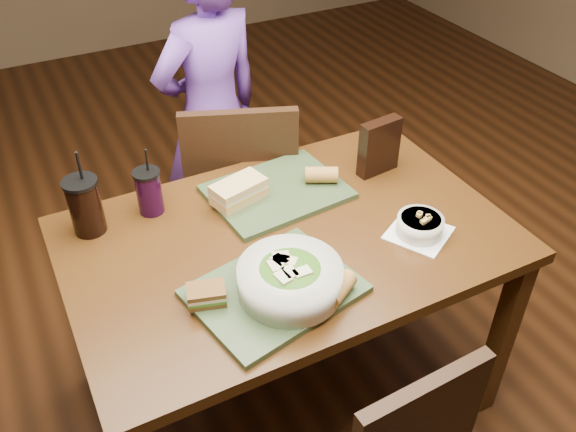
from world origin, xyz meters
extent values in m
plane|color=#381C0B|center=(0.00, 0.00, 0.00)|extent=(6.00, 6.00, 0.00)
cube|color=#3F230C|center=(0.60, -0.38, 0.35)|extent=(0.06, 0.06, 0.71)
cube|color=#3F230C|center=(-0.60, 0.38, 0.35)|extent=(0.06, 0.06, 0.71)
cube|color=#3F230C|center=(0.60, 0.38, 0.35)|extent=(0.06, 0.06, 0.71)
cube|color=#3F230C|center=(0.00, 0.00, 0.73)|extent=(1.30, 0.85, 0.04)
cube|color=black|center=(0.04, 0.63, 0.44)|extent=(0.53, 0.53, 0.04)
cube|color=black|center=(0.04, 0.45, 0.70)|extent=(0.39, 0.18, 0.48)
cube|color=black|center=(-0.13, 0.46, 0.21)|extent=(0.04, 0.04, 0.42)
cube|color=black|center=(0.22, 0.46, 0.21)|extent=(0.04, 0.04, 0.42)
cube|color=black|center=(-0.13, 0.80, 0.21)|extent=(0.04, 0.04, 0.42)
cube|color=black|center=(0.22, 0.80, 0.21)|extent=(0.04, 0.04, 0.42)
imported|color=#6A3BA3|center=(0.11, 0.90, 0.70)|extent=(0.57, 0.45, 1.39)
cube|color=#304225|center=(-0.14, -0.20, 0.76)|extent=(0.48, 0.40, 0.02)
cube|color=#304225|center=(0.06, 0.20, 0.76)|extent=(0.45, 0.36, 0.02)
cylinder|color=silver|center=(-0.11, -0.23, 0.81)|extent=(0.27, 0.27, 0.08)
ellipsoid|color=#427219|center=(-0.11, -0.23, 0.82)|extent=(0.22, 0.22, 0.07)
cube|color=beige|center=(-0.11, -0.18, 0.85)|extent=(0.05, 0.04, 0.01)
cube|color=beige|center=(-0.15, -0.26, 0.85)|extent=(0.04, 0.05, 0.01)
cube|color=beige|center=(-0.11, -0.21, 0.85)|extent=(0.05, 0.06, 0.01)
cube|color=beige|center=(-0.09, -0.26, 0.85)|extent=(0.05, 0.03, 0.01)
cube|color=beige|center=(-0.14, -0.21, 0.85)|extent=(0.03, 0.05, 0.01)
cube|color=beige|center=(-0.12, -0.25, 0.85)|extent=(0.03, 0.05, 0.01)
cube|color=beige|center=(-0.13, -0.20, 0.85)|extent=(0.04, 0.05, 0.01)
cube|color=white|center=(0.35, -0.17, 0.75)|extent=(0.23, 0.23, 0.00)
cylinder|color=silver|center=(0.35, -0.17, 0.78)|extent=(0.14, 0.14, 0.05)
cylinder|color=black|center=(0.35, -0.17, 0.80)|extent=(0.12, 0.12, 0.01)
cube|color=#B28947|center=(0.35, -0.16, 0.81)|extent=(0.02, 0.02, 0.01)
cube|color=#B28947|center=(0.37, -0.18, 0.81)|extent=(0.02, 0.02, 0.01)
cube|color=#B28947|center=(0.35, -0.19, 0.81)|extent=(0.02, 0.02, 0.01)
cube|color=#B28947|center=(0.34, -0.20, 0.81)|extent=(0.01, 0.01, 0.01)
cube|color=#B28947|center=(0.35, -0.16, 0.81)|extent=(0.02, 0.02, 0.01)
cube|color=#B28947|center=(0.36, -0.19, 0.81)|extent=(0.01, 0.01, 0.01)
cube|color=#593819|center=(-0.32, -0.16, 0.77)|extent=(0.11, 0.09, 0.01)
cube|color=#3F721E|center=(-0.32, -0.16, 0.79)|extent=(0.11, 0.09, 0.01)
cube|color=beige|center=(-0.32, -0.16, 0.80)|extent=(0.11, 0.09, 0.01)
cube|color=#593819|center=(-0.32, -0.16, 0.81)|extent=(0.11, 0.09, 0.01)
cube|color=tan|center=(-0.07, 0.20, 0.78)|extent=(0.19, 0.13, 0.02)
cube|color=orange|center=(-0.07, 0.20, 0.80)|extent=(0.19, 0.13, 0.01)
cube|color=beige|center=(-0.07, 0.20, 0.80)|extent=(0.19, 0.13, 0.01)
cube|color=tan|center=(-0.07, 0.20, 0.82)|extent=(0.19, 0.13, 0.02)
cylinder|color=#AD7533|center=(-0.01, -0.30, 0.79)|extent=(0.11, 0.10, 0.05)
cylinder|color=#AD7533|center=(0.21, 0.17, 0.79)|extent=(0.12, 0.10, 0.05)
cylinder|color=black|center=(-0.52, 0.29, 0.83)|extent=(0.10, 0.10, 0.17)
cylinder|color=black|center=(-0.52, 0.29, 0.92)|extent=(0.10, 0.10, 0.01)
cylinder|color=black|center=(-0.51, 0.29, 0.97)|extent=(0.01, 0.03, 0.11)
cylinder|color=black|center=(-0.32, 0.30, 0.82)|extent=(0.08, 0.08, 0.14)
cylinder|color=black|center=(-0.32, 0.30, 0.89)|extent=(0.08, 0.08, 0.01)
cylinder|color=black|center=(-0.32, 0.30, 0.93)|extent=(0.01, 0.02, 0.09)
cube|color=black|center=(0.43, 0.17, 0.85)|extent=(0.15, 0.06, 0.19)
camera|label=1|loc=(-0.64, -1.24, 1.90)|focal=38.00mm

